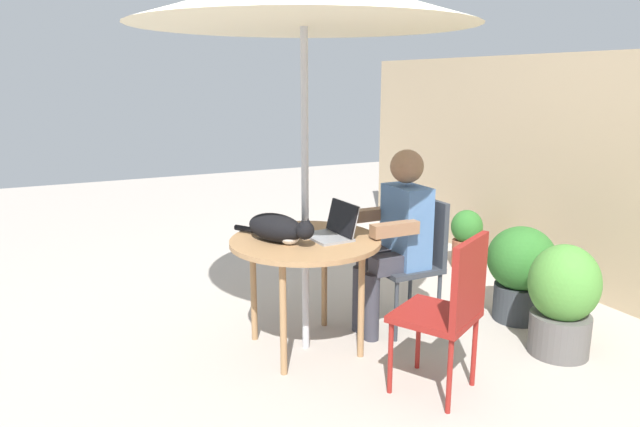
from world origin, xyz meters
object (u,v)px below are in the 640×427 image
potted_plant_by_chair (521,269)px  laptop (335,227)px  chair_empty (450,303)px  potted_plant_near_fence (466,237)px  potted_plant_corner (563,298)px  patio_table (305,250)px  cat (279,229)px  chair_occupied (416,252)px  person_seated (397,231)px

potted_plant_by_chair → laptop: bearing=-98.5°
chair_empty → potted_plant_near_fence: bearing=138.1°
chair_empty → potted_plant_corner: bearing=95.0°
chair_empty → patio_table: bearing=-151.1°
laptop → cat: laptop is taller
laptop → potted_plant_corner: bearing=59.5°
chair_occupied → person_seated: 0.23m
cat → laptop: bearing=81.8°
chair_empty → potted_plant_corner: size_ratio=1.27×
chair_occupied → person_seated: bearing=-90.0°
patio_table → chair_occupied: chair_occupied is taller
patio_table → person_seated: 0.67m
laptop → potted_plant_by_chair: (0.20, 1.36, -0.41)m
chair_empty → laptop: 0.88m
chair_empty → potted_plant_by_chair: chair_empty is taller
laptop → potted_plant_by_chair: laptop is taller
laptop → cat: size_ratio=0.52×
chair_occupied → potted_plant_by_chair: (0.25, 0.72, -0.15)m
person_seated → cat: (-0.01, -0.83, 0.11)m
chair_occupied → cat: size_ratio=1.46×
chair_empty → laptop: laptop is taller
laptop → chair_empty: bearing=19.3°
patio_table → potted_plant_by_chair: size_ratio=1.37×
potted_plant_corner → chair_empty: bearing=-85.0°
chair_occupied → person_seated: (-0.00, -0.16, 0.17)m
chair_empty → cat: bearing=-143.2°
chair_occupied → potted_plant_corner: (0.75, 0.57, -0.16)m
chair_empty → person_seated: size_ratio=0.72×
chair_occupied → laptop: laptop is taller
chair_occupied → potted_plant_corner: size_ratio=1.27×
cat → patio_table: bearing=86.9°
potted_plant_by_chair → potted_plant_corner: 0.53m
chair_occupied → chair_empty: size_ratio=1.00×
patio_table → cat: 0.23m
patio_table → laptop: (0.04, 0.18, 0.13)m
person_seated → cat: size_ratio=2.02×
potted_plant_corner → laptop: bearing=-120.5°
chair_occupied → laptop: size_ratio=2.84×
patio_table → laptop: bearing=77.2°
potted_plant_by_chair → chair_empty: bearing=-61.4°
chair_occupied → potted_plant_near_fence: size_ratio=1.69×
patio_table → chair_empty: bearing=28.9°
laptop → cat: 0.36m
chair_empty → potted_plant_corner: chair_empty is taller
patio_table → potted_plant_near_fence: 2.18m
chair_occupied → potted_plant_near_fence: (-0.85, 1.15, -0.24)m
chair_empty → chair_occupied: bearing=156.7°
laptop → chair_occupied: bearing=93.7°
person_seated → potted_plant_corner: bearing=43.9°
patio_table → cat: cat is taller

